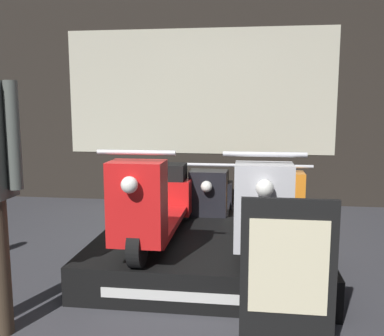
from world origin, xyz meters
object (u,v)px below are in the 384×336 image
price_sign_board (288,277)px  scooter_display_right (260,206)px  scooter_backrow_1 (213,199)px  scooter_backrow_2 (279,201)px  scooter_display_left (157,202)px  scooter_backrow_0 (149,197)px

price_sign_board → scooter_display_right: bearing=96.6°
scooter_backrow_1 → scooter_backrow_2: bearing=0.0°
scooter_display_left → scooter_backrow_0: bearing=105.7°
scooter_backrow_1 → price_sign_board: bearing=-76.2°
scooter_backrow_0 → price_sign_board: bearing=-61.4°
scooter_display_left → scooter_display_right: 0.84m
scooter_display_right → scooter_backrow_1: 1.55m
scooter_backrow_2 → scooter_display_left: bearing=-127.2°
scooter_backrow_1 → scooter_backrow_2: (0.75, 0.00, 0.00)m
scooter_display_right → scooter_backrow_1: size_ratio=1.00×
scooter_backrow_0 → price_sign_board: (1.37, -2.51, 0.14)m
scooter_backrow_0 → price_sign_board: size_ratio=1.88×
scooter_display_left → price_sign_board: scooter_display_left is taller
scooter_display_left → scooter_backrow_2: scooter_display_left is taller
scooter_display_right → price_sign_board: 1.09m
scooter_display_right → scooter_backrow_2: scooter_display_right is taller
scooter_display_right → scooter_backrow_0: (-1.25, 1.44, -0.28)m
scooter_display_left → price_sign_board: size_ratio=1.88×
scooter_backrow_0 → scooter_backrow_2: bearing=0.0°
scooter_backrow_0 → price_sign_board: 2.87m
scooter_backrow_0 → scooter_display_left: bearing=-74.3°
scooter_backrow_1 → scooter_display_right: bearing=-71.1°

